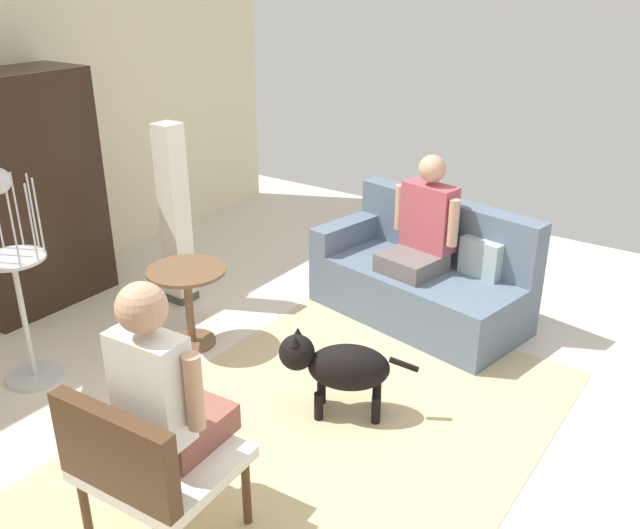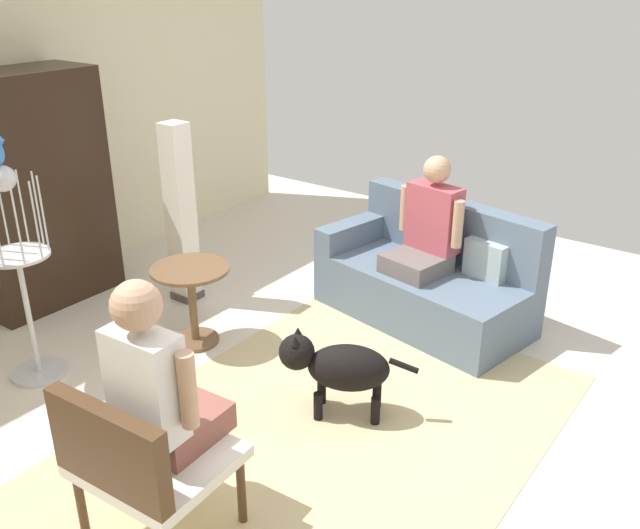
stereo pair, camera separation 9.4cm
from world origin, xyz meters
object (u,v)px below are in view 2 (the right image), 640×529
Objects in this scene: person_on_couch at (428,227)px; round_end_table at (192,294)px; column_lamp at (181,215)px; armchair at (137,458)px; dog at (338,366)px; couch at (426,278)px; person_on_armchair at (156,385)px; bird_cage_stand at (21,273)px; armoire_cabinet at (34,190)px.

person_on_couch is 1.44× the size of round_end_table.
person_on_couch is at bearing -64.11° from column_lamp.
person_on_couch is (2.81, 0.06, 0.24)m from armchair.
armchair is 1.42m from dog.
person_on_couch is at bearing -166.13° from couch.
armchair is 0.34m from person_on_armchair.
person_on_armchair is 1.79m from bird_cage_stand.
column_lamp reaches higher than bird_cage_stand.
dog is (1.25, -0.13, -0.48)m from person_on_armchair.
couch is 2.30× the size of dog.
couch is at bearing -39.76° from round_end_table.
person_on_armchair is (-2.71, -0.07, 0.51)m from couch.
dog is (-1.41, -0.18, -0.42)m from person_on_couch.
armchair is at bearing 175.24° from dog.
round_end_table is at bearing 39.23° from armchair.
bird_cage_stand is (-0.84, 1.87, 0.42)m from dog.
armchair is 2.68m from column_lamp.
armoire_cabinet is at bearing 66.89° from person_on_armchair.
couch is 1.48m from dog.
armoire_cabinet is (-0.08, 2.86, 0.59)m from dog.
couch reaches higher than dog.
couch is 0.44m from person_on_couch.
armoire_cabinet is (0.76, 0.99, 0.17)m from bird_cage_stand.
armoire_cabinet reaches higher than column_lamp.
couch is at bearing -59.80° from armoire_cabinet.
armoire_cabinet reaches higher than round_end_table.
person_on_couch reaches higher than armchair.
person_on_couch is at bearing -60.81° from armoire_cabinet.
armchair is at bearing -178.50° from couch.
column_lamp is (0.57, 1.92, 0.39)m from dog.
couch is 0.95× the size of armoire_cabinet.
armchair is 1.45× the size of round_end_table.
column_lamp is at bearing 44.67° from person_on_armchair.
person_on_armchair reaches higher than dog.
armoire_cabinet is at bearing 96.58° from round_end_table.
round_end_table is at bearing 138.76° from person_on_couch.
armoire_cabinet reaches higher than person_on_couch.
armoire_cabinet reaches higher than dog.
couch is at bearing -62.50° from column_lamp.
person_on_couch is 1.48m from dog.
bird_cage_stand is (0.41, 1.74, -0.07)m from person_on_armchair.
round_end_table is (-1.32, 1.16, -0.37)m from person_on_couch.
couch is 2.88m from armchair.
column_lamp is 0.79× the size of armoire_cabinet.
column_lamp is (1.41, 0.05, -0.03)m from bird_cage_stand.
person_on_armchair is at bearing -113.11° from armoire_cabinet.
dog is 0.41× the size of armoire_cabinet.
person_on_couch is at bearing 1.13° from person_on_armchair.
bird_cage_stand reaches higher than person_on_couch.
round_end_table is 0.82m from column_lamp.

